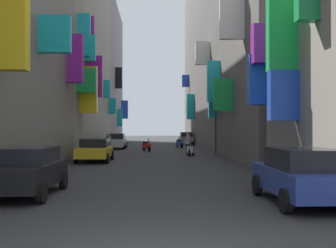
% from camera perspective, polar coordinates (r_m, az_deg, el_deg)
% --- Properties ---
extents(ground_plane, '(140.00, 140.00, 0.00)m').
position_cam_1_polar(ground_plane, '(35.95, -2.01, -3.75)').
color(ground_plane, '#2D2D30').
extents(building_left_mid_a, '(7.25, 3.20, 18.25)m').
position_cam_1_polar(building_left_mid_a, '(29.64, -18.00, 13.28)').
color(building_left_mid_a, gray).
rests_on(building_left_mid_a, ground).
extents(building_left_mid_b, '(7.28, 17.87, 20.93)m').
position_cam_1_polar(building_left_mid_b, '(39.93, -13.80, 11.69)').
color(building_left_mid_b, gray).
rests_on(building_left_mid_b, ground).
extents(building_left_mid_c, '(7.00, 18.77, 18.81)m').
position_cam_1_polar(building_left_mid_c, '(57.56, -10.03, 6.84)').
color(building_left_mid_c, gray).
rests_on(building_left_mid_c, ground).
extents(building_right_mid_c, '(7.35, 8.36, 18.59)m').
position_cam_1_polar(building_right_mid_c, '(25.82, 16.74, 15.84)').
color(building_right_mid_c, slate).
rests_on(building_right_mid_c, ground).
extents(building_right_far, '(7.29, 38.25, 21.96)m').
position_cam_1_polar(building_right_far, '(48.28, 7.70, 10.17)').
color(building_right_far, slate).
rests_on(building_right_far, ground).
extents(parked_car_silver, '(1.85, 4.32, 1.47)m').
position_cam_1_polar(parked_car_silver, '(39.84, -7.15, -2.32)').
color(parked_car_silver, '#B7B7BC').
rests_on(parked_car_silver, ground).
extents(parked_car_black, '(1.84, 3.97, 1.43)m').
position_cam_1_polar(parked_car_black, '(13.04, -19.05, -6.06)').
color(parked_car_black, black).
rests_on(parked_car_black, ground).
extents(parked_car_yellow, '(1.94, 4.09, 1.38)m').
position_cam_1_polar(parked_car_yellow, '(24.92, -10.07, -3.49)').
color(parked_car_yellow, gold).
rests_on(parked_car_yellow, ground).
extents(parked_car_blue, '(1.90, 4.04, 1.47)m').
position_cam_1_polar(parked_car_blue, '(11.60, 18.09, -6.67)').
color(parked_car_blue, navy).
rests_on(parked_car_blue, ground).
extents(parked_car_grey, '(1.83, 4.12, 1.48)m').
position_cam_1_polar(parked_car_grey, '(51.71, 2.50, -1.92)').
color(parked_car_grey, slate).
rests_on(parked_car_grey, ground).
extents(scooter_red, '(0.78, 1.73, 1.13)m').
position_cam_1_polar(scooter_red, '(35.24, -2.99, -3.06)').
color(scooter_red, red).
rests_on(scooter_red, ground).
extents(scooter_white, '(0.72, 1.76, 1.13)m').
position_cam_1_polar(scooter_white, '(29.72, 3.23, -3.53)').
color(scooter_white, silver).
rests_on(scooter_white, ground).
extents(scooter_blue, '(0.71, 1.88, 1.13)m').
position_cam_1_polar(scooter_blue, '(41.16, 1.61, -2.70)').
color(scooter_blue, '#2D4CAD').
rests_on(scooter_blue, ground).
extents(pedestrian_crossing, '(0.48, 0.48, 1.61)m').
position_cam_1_polar(pedestrian_crossing, '(31.36, 2.77, -2.76)').
color(pedestrian_crossing, black).
rests_on(pedestrian_crossing, ground).
extents(pedestrian_near_left, '(0.38, 0.38, 1.73)m').
position_cam_1_polar(pedestrian_near_left, '(27.68, -8.29, -2.91)').
color(pedestrian_near_left, black).
rests_on(pedestrian_near_left, ground).
extents(traffic_light_near_corner, '(0.26, 0.34, 4.04)m').
position_cam_1_polar(traffic_light_near_corner, '(30.60, 6.62, 0.86)').
color(traffic_light_near_corner, '#2D2D2D').
rests_on(traffic_light_near_corner, ground).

